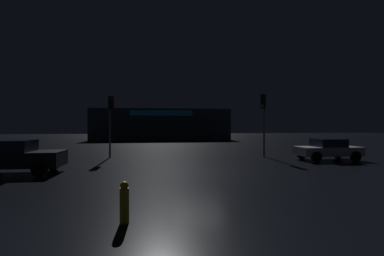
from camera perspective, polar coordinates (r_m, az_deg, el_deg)
The scene contains 7 objects.
ground_plane at distance 14.44m, azimuth 1.42°, elevation -8.60°, with size 120.00×120.00×0.00m, color black.
store_building at distance 45.94m, azimuth -6.35°, elevation 0.76°, with size 21.38×8.16×4.80m.
traffic_signal_opposite at distance 20.45m, azimuth -16.28°, elevation 2.92°, with size 0.41×0.43×4.34m.
traffic_signal_cross_left at distance 20.80m, azimuth 14.41°, elevation 3.09°, with size 0.42×0.42×4.52m.
car_near at distance 15.72m, azimuth -32.47°, elevation -4.98°, with size 4.24×1.99×1.60m.
car_far at distance 20.47m, azimuth 26.00°, elevation -3.89°, with size 4.05×2.01×1.40m.
fire_hydrant at distance 6.98m, azimuth -13.66°, elevation -14.57°, with size 0.22×0.22×0.99m.
Camera 1 is at (-2.27, -14.07, 2.33)m, focal length 26.10 mm.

